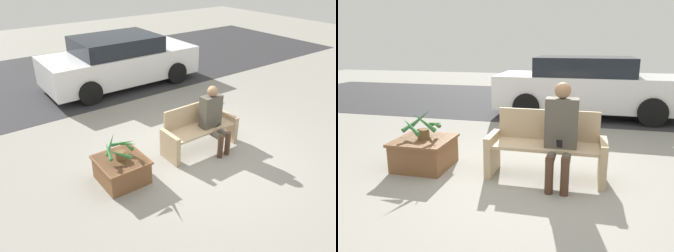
{
  "view_description": "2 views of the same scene",
  "coord_description": "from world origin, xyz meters",
  "views": [
    {
      "loc": [
        -3.64,
        -3.97,
        3.44
      ],
      "look_at": [
        -0.48,
        0.47,
        0.59
      ],
      "focal_mm": 35.0,
      "sensor_mm": 36.0,
      "label": 1
    },
    {
      "loc": [
        0.61,
        -3.89,
        1.78
      ],
      "look_at": [
        -0.51,
        0.65,
        0.58
      ],
      "focal_mm": 35.0,
      "sensor_mm": 36.0,
      "label": 2
    }
  ],
  "objects": [
    {
      "name": "ground_plane",
      "position": [
        0.0,
        0.0,
        0.0
      ],
      "size": [
        30.0,
        30.0,
        0.0
      ],
      "primitive_type": "plane",
      "color": "gray"
    },
    {
      "name": "road_surface",
      "position": [
        0.0,
        6.13,
        0.0
      ],
      "size": [
        20.0,
        6.0,
        0.01
      ],
      "primitive_type": "cube",
      "color": "#2D2D30",
      "rests_on": "ground_plane"
    },
    {
      "name": "bench",
      "position": [
        0.13,
        0.29,
        0.41
      ],
      "size": [
        1.56,
        0.53,
        0.89
      ],
      "color": "tan",
      "rests_on": "ground_plane"
    },
    {
      "name": "person_seated",
      "position": [
        0.33,
        0.11,
        0.71
      ],
      "size": [
        0.41,
        0.59,
        1.3
      ],
      "color": "#4C473D",
      "rests_on": "ground_plane"
    },
    {
      "name": "planter_box",
      "position": [
        -1.62,
        0.21,
        0.23
      ],
      "size": [
        0.79,
        0.8,
        0.43
      ],
      "color": "brown",
      "rests_on": "ground_plane"
    },
    {
      "name": "potted_plant",
      "position": [
        -1.62,
        0.22,
        0.61
      ],
      "size": [
        0.59,
        0.6,
        0.45
      ],
      "color": "brown",
      "rests_on": "planter_box"
    },
    {
      "name": "parked_car",
      "position": [
        0.63,
        4.43,
        0.71
      ],
      "size": [
        4.44,
        1.98,
        1.44
      ],
      "color": "silver",
      "rests_on": "ground_plane"
    }
  ]
}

